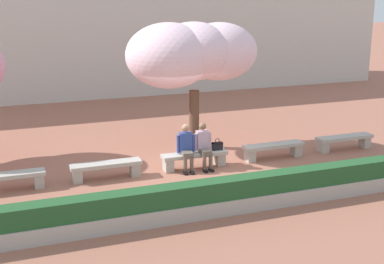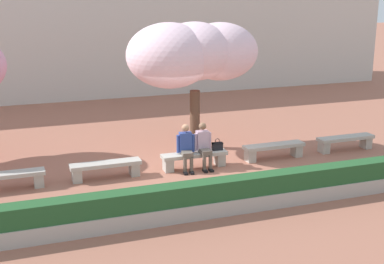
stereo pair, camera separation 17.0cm
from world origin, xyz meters
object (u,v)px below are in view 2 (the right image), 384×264
at_px(stone_bench_west_end, 6,178).
at_px(stone_bench_center, 194,158).
at_px(stone_bench_near_west, 106,167).
at_px(person_seated_left, 186,146).
at_px(person_seated_right, 204,144).
at_px(cherry_tree_main, 192,53).
at_px(stone_bench_near_east, 274,149).
at_px(handbag, 217,146).
at_px(stone_bench_east_end, 346,141).

relative_size(stone_bench_west_end, stone_bench_center, 1.00).
height_order(stone_bench_near_west, person_seated_left, person_seated_left).
distance_m(person_seated_right, cherry_tree_main, 3.01).
relative_size(stone_bench_near_west, person_seated_left, 1.46).
distance_m(stone_bench_west_end, stone_bench_near_east, 7.51).
bearing_deg(stone_bench_west_end, handbag, 0.27).
height_order(stone_bench_near_west, stone_bench_center, same).
relative_size(stone_bench_center, handbag, 5.55).
bearing_deg(handbag, stone_bench_east_end, -0.36).
xyz_separation_m(stone_bench_west_end, stone_bench_east_end, (10.01, 0.00, 0.00)).
bearing_deg(cherry_tree_main, stone_bench_west_end, -161.60).
relative_size(stone_bench_near_west, cherry_tree_main, 0.45).
relative_size(stone_bench_west_end, stone_bench_near_west, 1.00).
xyz_separation_m(stone_bench_west_end, stone_bench_near_west, (2.50, 0.00, 0.00)).
relative_size(stone_bench_near_east, person_seated_left, 1.46).
distance_m(stone_bench_west_end, handbag, 5.72).
relative_size(stone_bench_near_east, person_seated_right, 1.46).
bearing_deg(stone_bench_center, stone_bench_west_end, 180.00).
distance_m(person_seated_left, cherry_tree_main, 3.11).
relative_size(stone_bench_west_end, stone_bench_near_east, 1.00).
bearing_deg(cherry_tree_main, stone_bench_east_end, -22.84).
height_order(stone_bench_near_east, person_seated_right, person_seated_right).
bearing_deg(stone_bench_east_end, stone_bench_near_east, 180.00).
bearing_deg(stone_bench_near_east, stone_bench_near_west, 180.00).
bearing_deg(stone_bench_near_east, stone_bench_center, 180.00).
xyz_separation_m(stone_bench_near_west, cherry_tree_main, (3.09, 1.86, 2.69)).
height_order(person_seated_right, handbag, person_seated_right).
height_order(stone_bench_center, person_seated_left, person_seated_left).
distance_m(stone_bench_near_west, person_seated_left, 2.27).
height_order(person_seated_left, handbag, person_seated_left).
height_order(stone_bench_center, handbag, handbag).
bearing_deg(cherry_tree_main, stone_bench_center, -107.55).
relative_size(stone_bench_near_west, handbag, 5.55).
distance_m(stone_bench_center, person_seated_right, 0.47).
height_order(stone_bench_near_west, person_seated_right, person_seated_right).
bearing_deg(person_seated_right, stone_bench_center, 168.04).
xyz_separation_m(stone_bench_near_west, person_seated_right, (2.76, -0.05, 0.39)).
height_order(stone_bench_center, cherry_tree_main, cherry_tree_main).
bearing_deg(stone_bench_near_west, stone_bench_east_end, 0.00).
distance_m(handbag, cherry_tree_main, 3.03).
height_order(stone_bench_east_end, cherry_tree_main, cherry_tree_main).
relative_size(person_seated_left, person_seated_right, 1.00).
height_order(stone_bench_near_west, stone_bench_near_east, same).
relative_size(stone_bench_near_west, person_seated_right, 1.46).
relative_size(person_seated_right, cherry_tree_main, 0.31).
distance_m(stone_bench_near_east, person_seated_right, 2.28).
xyz_separation_m(stone_bench_near_east, person_seated_right, (-2.25, -0.05, 0.39)).
bearing_deg(stone_bench_east_end, stone_bench_west_end, 180.00).
bearing_deg(stone_bench_near_west, stone_bench_near_east, 0.00).
xyz_separation_m(stone_bench_west_end, handbag, (5.71, 0.03, 0.27)).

